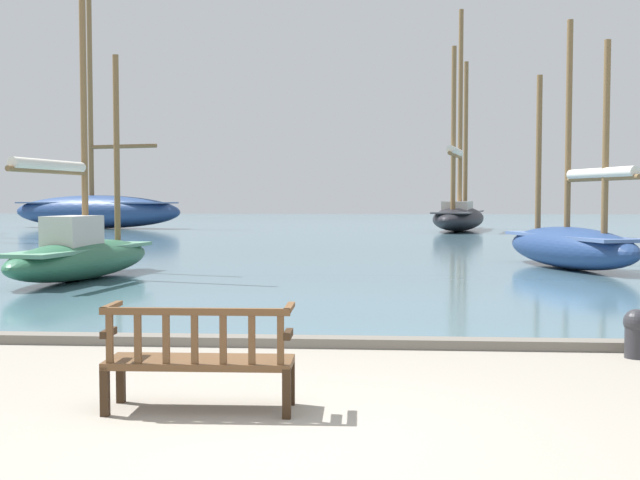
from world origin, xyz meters
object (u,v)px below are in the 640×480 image
at_px(sailboat_outer_starboard, 82,251).
at_px(mooring_bollard, 636,331).
at_px(sailboat_nearest_port, 570,242).
at_px(sailboat_far_starboard, 459,212).
at_px(sailboat_mid_starboard, 96,209).
at_px(park_bench, 199,357).

relative_size(sailboat_outer_starboard, mooring_bollard, 12.69).
relative_size(sailboat_nearest_port, sailboat_far_starboard, 0.52).
distance_m(sailboat_outer_starboard, sailboat_far_starboard, 28.83).
relative_size(sailboat_mid_starboard, sailboat_nearest_port, 2.66).
height_order(sailboat_mid_starboard, sailboat_far_starboard, sailboat_mid_starboard).
height_order(sailboat_nearest_port, mooring_bollard, sailboat_nearest_port).
xyz_separation_m(sailboat_mid_starboard, mooring_bollard, (19.44, -36.66, -0.92)).
bearing_deg(mooring_bollard, park_bench, -149.68).
distance_m(sailboat_outer_starboard, mooring_bollard, 12.03).
bearing_deg(sailboat_mid_starboard, park_bench, -69.17).
relative_size(sailboat_mid_starboard, sailboat_far_starboard, 1.39).
bearing_deg(mooring_bollard, sailboat_outer_starboard, 141.08).
distance_m(park_bench, mooring_bollard, 5.21).
distance_m(sailboat_mid_starboard, mooring_bollard, 41.50).
distance_m(park_bench, sailboat_outer_starboard, 11.29).
distance_m(sailboat_nearest_port, sailboat_far_starboard, 23.29).
bearing_deg(sailboat_far_starboard, sailboat_mid_starboard, 173.51).
relative_size(sailboat_outer_starboard, sailboat_nearest_port, 1.16).
bearing_deg(sailboat_outer_starboard, sailboat_nearest_port, 17.07).
relative_size(park_bench, sailboat_mid_starboard, 0.10).
height_order(park_bench, mooring_bollard, park_bench).
xyz_separation_m(sailboat_mid_starboard, sailboat_outer_starboard, (10.08, -29.10, -0.54)).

